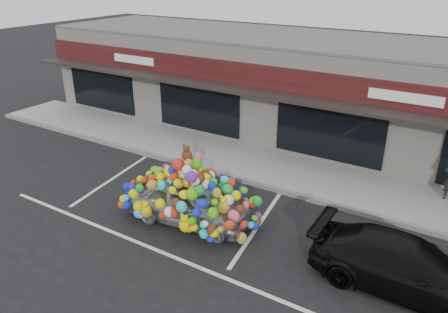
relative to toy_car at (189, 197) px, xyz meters
The scene contains 9 objects.
ground 1.34m from the toy_car, 145.63° to the left, with size 90.00×90.00×0.00m, color black.
shop_building 9.18m from the toy_car, 95.54° to the left, with size 24.00×7.20×4.31m.
sidewalk 4.74m from the toy_car, 100.80° to the left, with size 26.00×3.00×0.15m, color gray.
kerb 3.31m from the toy_car, 105.81° to the left, with size 26.00×0.18×0.16m, color slate.
parking_stripe_left 4.23m from the toy_car, 168.90° to the left, with size 0.12×4.40×0.01m, color silver.
parking_stripe_mid 2.23m from the toy_car, 22.60° to the left, with size 0.12×4.40×0.01m, color silver.
lane_line 2.19m from the toy_car, 56.56° to the right, with size 14.00×0.12×0.01m, color silver.
toy_car is the anchor object (origin of this frame).
black_sedan 6.12m from the toy_car, ahead, with size 4.45×1.81×1.29m, color black.
Camera 1 is at (7.81, -9.74, 7.15)m, focal length 35.00 mm.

